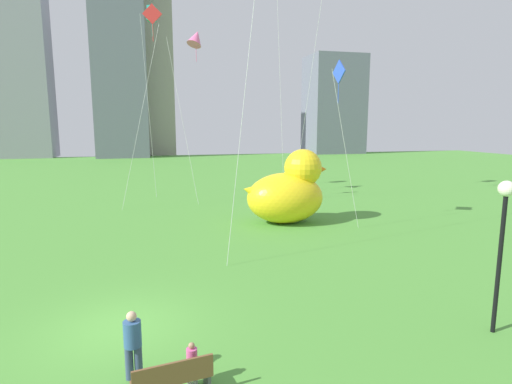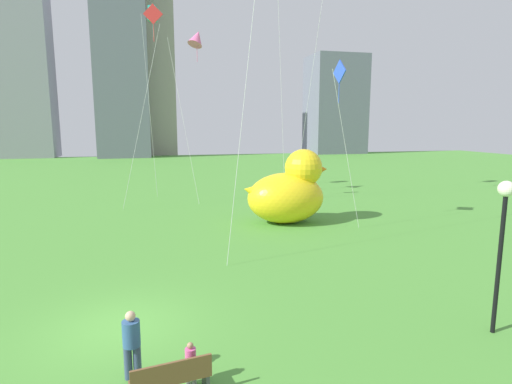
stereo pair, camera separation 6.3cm
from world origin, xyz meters
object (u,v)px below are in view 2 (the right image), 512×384
Objects in this scene: park_bench at (171,378)px; giant_inflatable_duck at (289,192)px; lamppost at (503,221)px; kite_blue at (340,78)px; person_adult at (132,342)px; kite_teal at (153,15)px; kite_red at (152,25)px; person_child at (191,361)px; kite_pink at (197,38)px.

giant_inflatable_duck is at bearing 63.18° from park_bench.
lamppost is 13.66m from kite_blue.
kite_teal reaches higher than person_adult.
kite_red is (0.81, 19.82, 11.29)m from person_adult.
person_child is 0.23× the size of lamppost.
kite_teal is at bearing 137.94° from kite_pink.
giant_inflatable_duck is at bearing -38.81° from kite_red.
giant_inflatable_duck reaches higher than park_bench.
kite_blue is (10.71, 12.42, 7.43)m from person_adult.
kite_red reaches higher than person_adult.
person_adult is 18.00m from kite_blue.
lamppost is 0.32× the size of kite_red.
giant_inflatable_duck is 0.41× the size of kite_pink.
kite_red is at bearing 113.95° from lamppost.
park_bench is 0.33× the size of giant_inflatable_duck.
park_bench is 0.60m from person_child.
kite_red reaches higher than kite_pink.
person_child is (1.27, -0.55, -0.34)m from person_adult.
kite_red is at bearing -91.04° from kite_teal.
kite_blue is at bearing 53.96° from person_child.
kite_pink reaches higher than giant_inflatable_duck.
person_child is at bearing -116.06° from giant_inflatable_duck.
kite_teal reaches higher than park_bench.
lamppost is at bearing -84.24° from giant_inflatable_duck.
park_bench is 0.41× the size of lamppost.
kite_teal reaches higher than giant_inflatable_duck.
park_bench is 26.81m from kite_pink.
kite_red is (-7.48, 6.02, 10.32)m from giant_inflatable_duck.
kite_red reaches higher than park_bench.
kite_blue is (2.41, -1.39, 6.47)m from giant_inflatable_duck.
kite_pink reaches higher than person_adult.
kite_pink is at bearing 82.41° from park_bench.
giant_inflatable_duck is 1.23× the size of lamppost.
lamppost is 0.29× the size of kite_teal.
kite_pink is at bearing 103.77° from lamppost.
kite_pink reaches higher than park_bench.
kite_teal is (0.11, 5.97, 2.06)m from kite_red.
kite_red is at bearing 141.19° from giant_inflatable_duck.
giant_inflatable_duck is at bearing 95.76° from lamppost.
kite_blue reaches higher than lamppost.
person_child is 17.82m from kite_blue.
kite_red is 12.95m from kite_blue.
person_adult is 0.38× the size of lamppost.
person_adult is 0.13× the size of kite_pink.
park_bench is 0.12× the size of kite_teal.
kite_red is at bearing 87.66° from person_adult.
lamppost is at bearing -94.53° from kite_blue.
person_adult is 0.31× the size of giant_inflatable_duck.
kite_pink is at bearing 44.59° from kite_red.
park_bench is at bearing -175.19° from lamppost.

